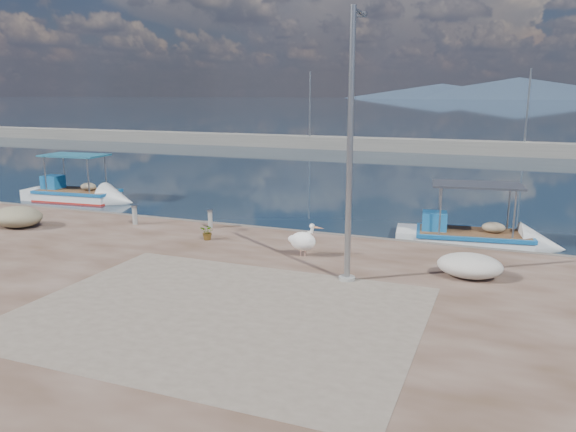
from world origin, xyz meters
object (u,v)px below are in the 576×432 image
(lamp_post, at_px, (350,157))
(boat_right, at_px, (471,241))
(pelican, at_px, (303,241))
(boat_left, at_px, (77,196))
(bollard_near, at_px, (210,218))

(lamp_post, bearing_deg, boat_right, 67.63)
(pelican, relative_size, lamp_post, 0.16)
(boat_left, distance_m, pelican, 16.36)
(boat_left, relative_size, lamp_post, 0.84)
(boat_right, height_order, pelican, boat_right)
(boat_left, height_order, boat_right, boat_left)
(bollard_near, bearing_deg, boat_left, 156.51)
(pelican, distance_m, lamp_post, 3.76)
(lamp_post, bearing_deg, pelican, 138.12)
(boat_left, relative_size, pelican, 5.42)
(boat_right, bearing_deg, pelican, -140.63)
(boat_left, xyz_separation_m, pelican, (14.88, -6.76, 0.78))
(boat_right, xyz_separation_m, pelican, (-4.62, -5.03, 0.79))
(bollard_near, bearing_deg, boat_right, 16.86)
(boat_right, distance_m, pelican, 6.87)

